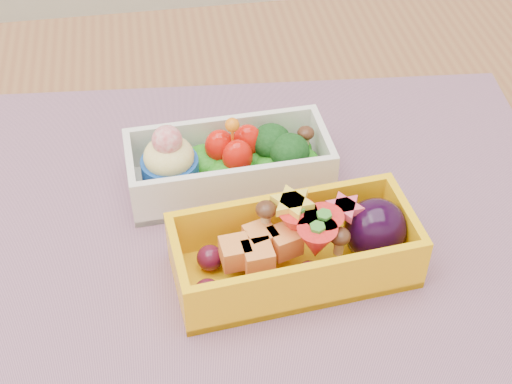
{
  "coord_description": "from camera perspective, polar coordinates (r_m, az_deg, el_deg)",
  "views": [
    {
      "loc": [
        -0.04,
        -0.39,
        1.19
      ],
      "look_at": [
        0.03,
        0.03,
        0.79
      ],
      "focal_mm": 51.59,
      "sensor_mm": 36.0,
      "label": 1
    }
  ],
  "objects": [
    {
      "name": "bento_yellow",
      "position": [
        0.55,
        3.42,
        -4.35
      ],
      "size": [
        0.19,
        0.1,
        0.06
      ],
      "rotation": [
        0.0,
        0.0,
        0.09
      ],
      "color": "#FFB90D",
      "rests_on": "placemat"
    },
    {
      "name": "bento_white",
      "position": [
        0.63,
        -2.19,
        2.25
      ],
      "size": [
        0.17,
        0.08,
        0.07
      ],
      "rotation": [
        0.0,
        0.0,
        0.05
      ],
      "color": "silver",
      "rests_on": "placemat"
    },
    {
      "name": "placemat",
      "position": [
        0.6,
        -0.63,
        -3.07
      ],
      "size": [
        0.57,
        0.46,
        0.0
      ],
      "primitive_type": "cube",
      "rotation": [
        0.0,
        0.0,
        -0.08
      ],
      "color": "gray",
      "rests_on": "table"
    },
    {
      "name": "table",
      "position": [
        0.66,
        -2.07,
        -10.84
      ],
      "size": [
        1.2,
        0.8,
        0.75
      ],
      "color": "brown",
      "rests_on": "ground"
    }
  ]
}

